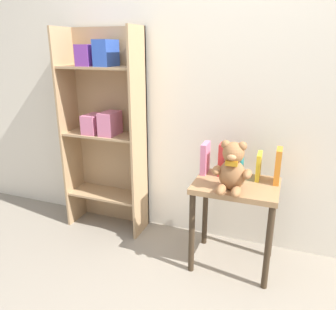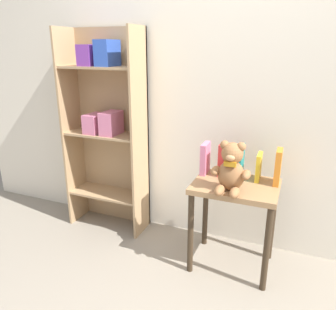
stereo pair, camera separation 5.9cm
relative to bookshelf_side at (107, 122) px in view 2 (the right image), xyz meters
The scene contains 9 objects.
wall_back 1.04m from the bookshelf_side, ahead, with size 4.80×0.06×2.50m.
bookshelf_side is the anchor object (origin of this frame).
display_table 1.18m from the bookshelf_side, 10.36° to the right, with size 0.55×0.42×0.62m.
teddy_bear 1.13m from the bookshelf_side, 16.49° to the right, with size 0.24×0.22×0.32m.
book_standing_pink 0.87m from the bookshelf_side, ahead, with size 0.04×0.14×0.22m, color #D17093.
book_standing_red 0.99m from the bookshelf_side, ahead, with size 0.04×0.10×0.23m, color red.
book_standing_teal 1.11m from the bookshelf_side, ahead, with size 0.03×0.14×0.23m, color teal.
book_standing_yellow 1.23m from the bookshelf_side, ahead, with size 0.03×0.14×0.18m, color gold.
book_standing_orange 1.35m from the bookshelf_side, ahead, with size 0.04×0.13×0.23m, color orange.
Camera 2 is at (0.46, -0.98, 1.47)m, focal length 35.00 mm.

